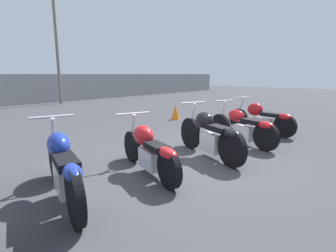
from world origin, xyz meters
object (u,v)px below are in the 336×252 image
object	(u,v)px
motorcycle_slot_4	(243,127)
traffic_cone_near	(176,112)
motorcycle_slot_1	(63,167)
traffic_cone_far	(238,117)
light_pole_right	(54,16)
motorcycle_slot_3	(210,135)
motorcycle_slot_2	(149,149)
motorcycle_slot_5	(261,118)

from	to	relation	value
motorcycle_slot_4	traffic_cone_near	size ratio (longest dim) A/B	3.62
motorcycle_slot_1	traffic_cone_far	xyz separation A→B (m)	(6.23, 0.74, -0.19)
light_pole_right	motorcycle_slot_3	xyz separation A→B (m)	(-2.67, -11.60, -4.21)
motorcycle_slot_2	traffic_cone_far	size ratio (longest dim) A/B	3.58
motorcycle_slot_2	motorcycle_slot_4	distance (m)	2.77
motorcycle_slot_2	motorcycle_slot_5	distance (m)	4.21
motorcycle_slot_1	motorcycle_slot_5	distance (m)	5.61
motorcycle_slot_1	traffic_cone_near	world-z (taller)	motorcycle_slot_1
motorcycle_slot_2	traffic_cone_far	world-z (taller)	motorcycle_slot_2
motorcycle_slot_1	motorcycle_slot_5	bearing A→B (deg)	14.42
traffic_cone_near	traffic_cone_far	distance (m)	2.29
light_pole_right	motorcycle_slot_1	distance (m)	13.16
motorcycle_slot_1	traffic_cone_near	distance (m)	6.50
motorcycle_slot_4	motorcycle_slot_5	bearing A→B (deg)	22.47
motorcycle_slot_3	traffic_cone_far	world-z (taller)	motorcycle_slot_3
motorcycle_slot_5	traffic_cone_near	world-z (taller)	motorcycle_slot_5
light_pole_right	motorcycle_slot_2	xyz separation A→B (m)	(-4.09, -11.34, -4.26)
motorcycle_slot_1	motorcycle_slot_4	bearing A→B (deg)	11.21
motorcycle_slot_2	motorcycle_slot_4	size ratio (longest dim) A/B	0.97
motorcycle_slot_5	motorcycle_slot_1	bearing A→B (deg)	-171.87
motorcycle_slot_4	motorcycle_slot_5	xyz separation A→B (m)	(1.45, 0.16, 0.01)
light_pole_right	traffic_cone_far	xyz separation A→B (m)	(0.74, -10.46, -4.40)
light_pole_right	traffic_cone_near	distance (m)	9.32
light_pole_right	motorcycle_slot_2	bearing A→B (deg)	-109.83
motorcycle_slot_3	motorcycle_slot_5	distance (m)	2.79
motorcycle_slot_4	motorcycle_slot_3	bearing A→B (deg)	-165.55
motorcycle_slot_4	traffic_cone_far	bearing A→B (deg)	45.83
traffic_cone_near	motorcycle_slot_4	bearing A→B (deg)	-115.27
motorcycle_slot_5	traffic_cone_far	xyz separation A→B (m)	(0.63, 1.02, -0.16)
traffic_cone_far	motorcycle_slot_1	bearing A→B (deg)	-173.21
light_pole_right	traffic_cone_far	size ratio (longest dim) A/B	14.90
light_pole_right	motorcycle_slot_3	size ratio (longest dim) A/B	4.06
motorcycle_slot_5	light_pole_right	bearing A→B (deg)	101.60
motorcycle_slot_4	motorcycle_slot_5	distance (m)	1.46
motorcycle_slot_1	motorcycle_slot_3	size ratio (longest dim) A/B	1.05
motorcycle_slot_1	motorcycle_slot_4	xyz separation A→B (m)	(4.15, -0.44, -0.04)
light_pole_right	motorcycle_slot_3	distance (m)	12.63
motorcycle_slot_2	traffic_cone_near	world-z (taller)	motorcycle_slot_2
traffic_cone_near	traffic_cone_far	world-z (taller)	traffic_cone_near
motorcycle_slot_3	traffic_cone_near	distance (m)	4.51
motorcycle_slot_3	motorcycle_slot_5	bearing A→B (deg)	23.94
motorcycle_slot_1	motorcycle_slot_2	world-z (taller)	motorcycle_slot_1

